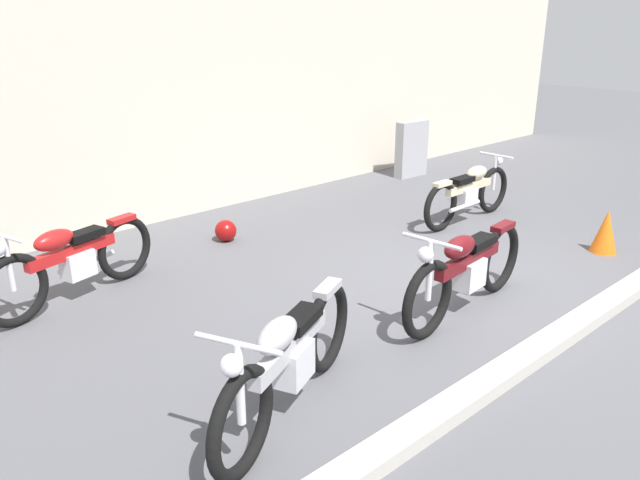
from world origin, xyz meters
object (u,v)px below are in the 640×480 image
(motorcycle_cream, at_px, (469,192))
(motorcycle_red, at_px, (71,261))
(motorcycle_silver, at_px, (289,360))
(traffic_cone, at_px, (606,231))
(motorcycle_maroon, at_px, (466,270))
(helmet, at_px, (226,231))
(stone_marker, at_px, (412,149))

(motorcycle_cream, relative_size, motorcycle_red, 0.98)
(motorcycle_cream, xyz_separation_m, motorcycle_red, (-5.25, 1.18, 0.02))
(motorcycle_cream, distance_m, motorcycle_silver, 5.19)
(traffic_cone, xyz_separation_m, motorcycle_red, (-5.47, 3.07, 0.17))
(motorcycle_maroon, bearing_deg, helmet, -85.84)
(motorcycle_cream, bearing_deg, motorcycle_maroon, -146.24)
(traffic_cone, bearing_deg, stone_marker, 73.74)
(helmet, height_order, motorcycle_maroon, motorcycle_maroon)
(stone_marker, xyz_separation_m, motorcycle_maroon, (-3.92, -3.97, -0.04))
(motorcycle_silver, bearing_deg, helmet, -141.45)
(traffic_cone, distance_m, motorcycle_maroon, 2.72)
(motorcycle_red, bearing_deg, helmet, 176.28)
(helmet, bearing_deg, motorcycle_red, -168.21)
(helmet, relative_size, motorcycle_cream, 0.14)
(stone_marker, distance_m, motorcycle_cream, 2.68)
(stone_marker, relative_size, motorcycle_red, 0.50)
(motorcycle_cream, bearing_deg, motorcycle_silver, -159.92)
(stone_marker, xyz_separation_m, motorcycle_cream, (-1.43, -2.26, -0.08))
(stone_marker, height_order, motorcycle_silver, stone_marker)
(traffic_cone, bearing_deg, helmet, 132.98)
(stone_marker, height_order, helmet, stone_marker)
(stone_marker, relative_size, motorcycle_silver, 0.50)
(helmet, relative_size, motorcycle_maroon, 0.13)
(helmet, distance_m, motorcycle_red, 2.25)
(helmet, bearing_deg, motorcycle_cream, -28.14)
(stone_marker, distance_m, traffic_cone, 4.33)
(helmet, relative_size, motorcycle_silver, 0.14)
(motorcycle_cream, bearing_deg, stone_marker, 57.00)
(traffic_cone, bearing_deg, motorcycle_red, 150.70)
(traffic_cone, xyz_separation_m, motorcycle_maroon, (-2.71, 0.18, 0.19))
(helmet, xyz_separation_m, traffic_cone, (3.28, -3.52, 0.13))
(motorcycle_cream, distance_m, motorcycle_maroon, 3.02)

